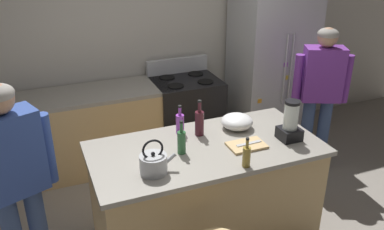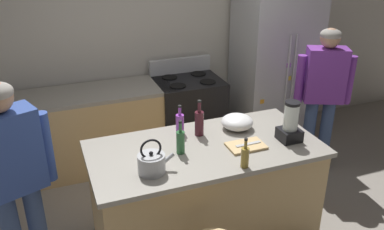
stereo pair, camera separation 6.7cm
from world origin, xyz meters
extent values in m
cube|color=#BCB7AD|center=(0.00, 1.95, 1.35)|extent=(8.00, 0.10, 2.70)
cube|color=tan|center=(0.00, 0.00, 0.43)|extent=(1.81, 0.86, 0.87)
cube|color=gray|center=(0.00, 0.00, 0.89)|extent=(1.87, 0.92, 0.04)
cube|color=tan|center=(-0.80, 1.55, 0.43)|extent=(2.00, 0.64, 0.87)
cube|color=gray|center=(-0.80, 1.55, 0.89)|extent=(2.00, 0.64, 0.04)
cube|color=#B7BABF|center=(1.53, 1.50, 0.92)|extent=(0.90, 0.70, 1.84)
cylinder|color=#B7BABF|center=(1.49, 1.13, 1.01)|extent=(0.02, 0.02, 0.83)
cylinder|color=#B7BABF|center=(1.57, 1.13, 1.01)|extent=(0.02, 0.02, 0.83)
cube|color=yellow|center=(1.53, 1.15, 0.91)|extent=(0.05, 0.01, 0.05)
cube|color=purple|center=(1.50, 1.15, 1.07)|extent=(0.05, 0.01, 0.05)
cube|color=orange|center=(1.19, 1.15, 0.67)|extent=(0.05, 0.01, 0.05)
cube|color=black|center=(0.42, 1.52, 0.45)|extent=(0.76, 0.64, 0.91)
cube|color=black|center=(0.42, 1.20, 0.41)|extent=(0.60, 0.01, 0.24)
cube|color=#B7BABF|center=(0.42, 1.81, 1.00)|extent=(0.76, 0.06, 0.18)
cylinder|color=black|center=(0.24, 1.37, 0.91)|extent=(0.18, 0.18, 0.01)
cylinder|color=black|center=(0.60, 1.37, 0.91)|extent=(0.18, 0.18, 0.01)
cylinder|color=black|center=(0.24, 1.67, 0.91)|extent=(0.18, 0.18, 0.01)
cylinder|color=black|center=(0.60, 1.67, 0.91)|extent=(0.18, 0.18, 0.01)
cube|color=#334C99|center=(-1.42, -0.04, 1.16)|extent=(0.45, 0.35, 0.58)
cylinder|color=#334C99|center=(-1.19, 0.05, 1.11)|extent=(0.12, 0.12, 0.53)
cylinder|color=#384C7A|center=(1.65, 0.54, 0.42)|extent=(0.17, 0.17, 0.85)
cylinder|color=#384C7A|center=(1.48, 0.62, 0.42)|extent=(0.17, 0.17, 0.85)
cube|color=#723399|center=(1.57, 0.58, 1.13)|extent=(0.46, 0.36, 0.57)
cylinder|color=#723399|center=(1.79, 0.48, 1.08)|extent=(0.12, 0.12, 0.51)
cylinder|color=#723399|center=(1.34, 0.68, 1.08)|extent=(0.12, 0.12, 0.51)
sphere|color=tan|center=(1.57, 0.58, 1.51)|extent=(0.26, 0.26, 0.20)
ellipsoid|color=gray|center=(1.57, 0.58, 1.55)|extent=(0.28, 0.28, 0.12)
cube|color=black|center=(0.69, -0.14, 0.96)|extent=(0.17, 0.17, 0.10)
cylinder|color=silver|center=(0.69, -0.14, 1.12)|extent=(0.12, 0.12, 0.22)
cylinder|color=black|center=(0.69, -0.14, 1.24)|extent=(0.12, 0.12, 0.02)
cylinder|color=#471923|center=(0.03, 0.21, 1.01)|extent=(0.08, 0.08, 0.21)
cylinder|color=#471923|center=(0.03, 0.21, 1.16)|extent=(0.03, 0.03, 0.09)
cylinder|color=black|center=(0.03, 0.21, 1.21)|extent=(0.03, 0.03, 0.02)
cylinder|color=purple|center=(-0.11, 0.30, 0.99)|extent=(0.07, 0.07, 0.17)
cylinder|color=purple|center=(-0.11, 0.30, 1.11)|extent=(0.03, 0.03, 0.07)
cylinder|color=black|center=(-0.11, 0.30, 1.15)|extent=(0.03, 0.03, 0.02)
cylinder|color=#2D6638|center=(-0.22, -0.03, 1.00)|extent=(0.07, 0.07, 0.18)
cylinder|color=#2D6638|center=(-0.22, -0.03, 1.13)|extent=(0.03, 0.03, 0.08)
cylinder|color=black|center=(-0.22, -0.03, 1.17)|extent=(0.03, 0.03, 0.02)
cylinder|color=olive|center=(0.15, -0.38, 0.98)|extent=(0.06, 0.06, 0.15)
cylinder|color=olive|center=(0.15, -0.38, 1.09)|extent=(0.02, 0.02, 0.07)
cylinder|color=black|center=(0.15, -0.38, 1.13)|extent=(0.03, 0.03, 0.02)
ellipsoid|color=white|center=(0.38, 0.20, 0.97)|extent=(0.28, 0.28, 0.13)
cylinder|color=#B7BABF|center=(-0.50, -0.21, 0.98)|extent=(0.20, 0.20, 0.14)
sphere|color=black|center=(-0.50, -0.21, 1.06)|extent=(0.03, 0.03, 0.03)
cylinder|color=#B7BABF|center=(-0.37, -0.21, 1.00)|extent=(0.09, 0.03, 0.08)
torus|color=black|center=(-0.50, -0.21, 1.10)|extent=(0.16, 0.02, 0.16)
cube|color=tan|center=(0.30, -0.12, 0.92)|extent=(0.30, 0.20, 0.02)
cube|color=#B7BABF|center=(0.32, -0.12, 0.93)|extent=(0.22, 0.04, 0.01)
camera|label=1|loc=(-1.19, -2.64, 2.52)|focal=38.44mm
camera|label=2|loc=(-1.12, -2.67, 2.52)|focal=38.44mm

